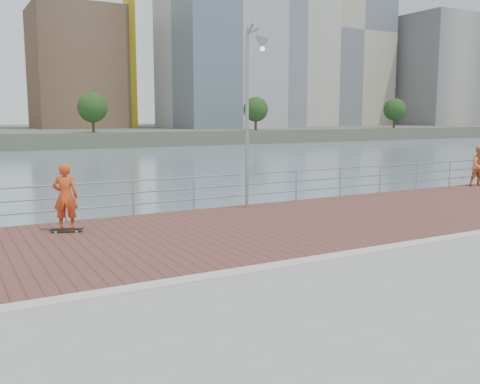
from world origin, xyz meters
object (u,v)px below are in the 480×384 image
street_lamp (254,84)px  skateboarder (65,196)px  bystander (480,166)px  guardrail (164,192)px

street_lamp → skateboarder: bearing=-174.2°
street_lamp → bystander: street_lamp is taller
street_lamp → bystander: bearing=1.5°
guardrail → street_lamp: street_lamp is taller
guardrail → skateboarder: 3.70m
guardrail → bystander: bystander is taller
skateboarder → bystander: skateboarder is taller
street_lamp → skateboarder: 6.89m
street_lamp → bystander: 12.17m
guardrail → bystander: 14.52m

